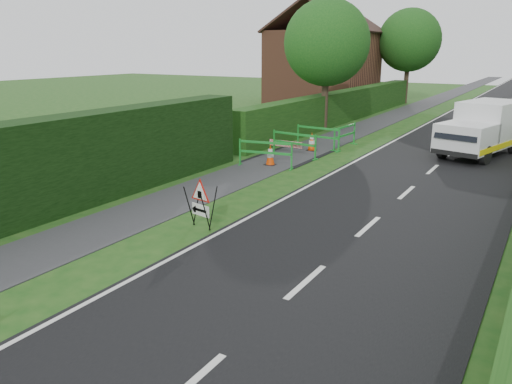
% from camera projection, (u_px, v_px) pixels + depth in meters
% --- Properties ---
extents(ground, '(120.00, 120.00, 0.00)m').
position_uv_depth(ground, '(167.00, 272.00, 9.69)').
color(ground, '#184714').
rests_on(ground, ground).
extents(road_surface, '(6.00, 90.00, 0.02)m').
position_uv_depth(road_surface, '(503.00, 107.00, 37.25)').
color(road_surface, black).
rests_on(road_surface, ground).
extents(footpath, '(2.00, 90.00, 0.02)m').
position_uv_depth(footpath, '(428.00, 103.00, 39.98)').
color(footpath, '#2D2D30').
rests_on(footpath, ground).
extents(hedge_west_near, '(1.10, 18.00, 2.50)m').
position_uv_depth(hedge_west_near, '(10.00, 227.00, 12.18)').
color(hedge_west_near, black).
rests_on(hedge_west_near, ground).
extents(hedge_west_far, '(1.00, 24.00, 1.80)m').
position_uv_depth(hedge_west_far, '(344.00, 120.00, 30.28)').
color(hedge_west_far, '#14380F').
rests_on(hedge_west_far, ground).
extents(house_west, '(7.50, 7.40, 7.88)m').
position_uv_depth(house_west, '(323.00, 66.00, 38.55)').
color(house_west, brown).
rests_on(house_west, ground).
extents(tree_nw, '(4.40, 4.40, 6.70)m').
position_uv_depth(tree_nw, '(327.00, 43.00, 25.55)').
color(tree_nw, '#2D2116').
rests_on(tree_nw, ground).
extents(tree_fw, '(4.80, 4.80, 7.24)m').
position_uv_depth(tree_fw, '(409.00, 40.00, 38.62)').
color(tree_fw, '#2D2116').
rests_on(tree_fw, ground).
extents(triangle_sign, '(0.82, 0.82, 1.04)m').
position_uv_depth(triangle_sign, '(199.00, 200.00, 11.89)').
color(triangle_sign, black).
rests_on(triangle_sign, ground).
extents(works_van, '(2.91, 5.00, 2.15)m').
position_uv_depth(works_van, '(483.00, 128.00, 20.03)').
color(works_van, silver).
rests_on(works_van, ground).
extents(traffic_cone_3, '(0.38, 0.38, 0.79)m').
position_uv_depth(traffic_cone_3, '(270.00, 155.00, 18.53)').
color(traffic_cone_3, black).
rests_on(traffic_cone_3, ground).
extents(traffic_cone_4, '(0.38, 0.38, 0.79)m').
position_uv_depth(traffic_cone_4, '(312.00, 142.00, 21.15)').
color(traffic_cone_4, black).
rests_on(traffic_cone_4, ground).
extents(ped_barrier_0, '(2.09, 0.71, 1.00)m').
position_uv_depth(ped_barrier_0, '(265.00, 151.00, 18.12)').
color(ped_barrier_0, '#188828').
rests_on(ped_barrier_0, ground).
extents(ped_barrier_1, '(2.09, 0.61, 1.00)m').
position_uv_depth(ped_barrier_1, '(294.00, 141.00, 19.93)').
color(ped_barrier_1, '#188828').
rests_on(ped_barrier_1, ground).
extents(ped_barrier_2, '(2.08, 0.52, 1.00)m').
position_uv_depth(ped_barrier_2, '(318.00, 135.00, 21.44)').
color(ped_barrier_2, '#188828').
rests_on(ped_barrier_2, ground).
extents(ped_barrier_3, '(0.49, 2.08, 1.00)m').
position_uv_depth(ped_barrier_3, '(345.00, 133.00, 21.79)').
color(ped_barrier_3, '#188828').
rests_on(ped_barrier_3, ground).
extents(redwhite_plank, '(1.50, 0.07, 0.25)m').
position_uv_depth(redwhite_plank, '(285.00, 155.00, 20.52)').
color(redwhite_plank, red).
rests_on(redwhite_plank, ground).
extents(hatchback_car, '(1.95, 4.05, 1.33)m').
position_uv_depth(hatchback_car, '(483.00, 110.00, 29.92)').
color(hatchback_car, white).
rests_on(hatchback_car, ground).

